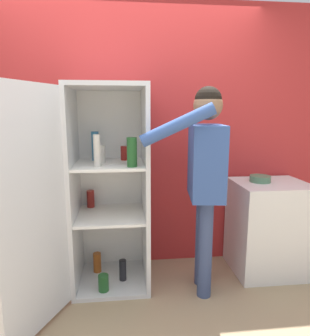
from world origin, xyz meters
TOP-DOWN VIEW (x-y plane):
  - ground_plane at (0.00, 0.00)m, footprint 12.00×12.00m
  - wall_back at (0.00, 0.98)m, footprint 7.00×0.06m
  - refrigerator at (-0.29, 0.53)m, footprint 0.98×1.22m
  - person at (0.60, 0.39)m, footprint 0.72×0.60m
  - counter at (1.32, 0.64)m, footprint 0.67×0.58m
  - bowl at (1.22, 0.68)m, footprint 0.19×0.19m

SIDE VIEW (x-z plane):
  - ground_plane at x=0.00m, z-range 0.00..0.00m
  - counter at x=1.32m, z-range 0.00..0.88m
  - refrigerator at x=-0.29m, z-range 0.00..1.75m
  - bowl at x=1.22m, z-range 0.88..0.94m
  - person at x=0.60m, z-range 0.23..1.97m
  - wall_back at x=0.00m, z-range 0.00..2.55m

